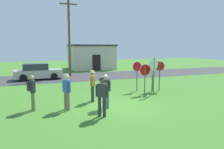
% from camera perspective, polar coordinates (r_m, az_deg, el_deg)
% --- Properties ---
extents(ground_plane, '(80.00, 80.00, 0.00)m').
position_cam_1_polar(ground_plane, '(10.66, 1.12, -8.86)').
color(ground_plane, '#3D7528').
extents(street_asphalt, '(60.00, 6.40, 0.01)m').
position_cam_1_polar(street_asphalt, '(21.55, -10.48, -0.69)').
color(street_asphalt, '#38383A').
rests_on(street_asphalt, ground).
extents(building_background, '(6.02, 5.51, 3.42)m').
position_cam_1_polar(building_background, '(29.69, -5.82, 4.90)').
color(building_background, beige).
rests_on(building_background, ground).
extents(utility_pole, '(1.80, 0.24, 7.99)m').
position_cam_1_polar(utility_pole, '(22.01, -11.76, 10.34)').
color(utility_pole, brown).
rests_on(utility_pole, ground).
extents(parked_car_on_street, '(4.32, 2.06, 1.51)m').
position_cam_1_polar(parked_car_on_street, '(20.90, -19.84, 0.64)').
color(parked_car_on_street, '#B7B2A3').
rests_on(parked_car_on_street, ground).
extents(stop_sign_rear_right, '(0.77, 0.23, 2.18)m').
position_cam_1_polar(stop_sign_rear_right, '(14.64, 11.26, 1.40)').
color(stop_sign_rear_right, '#51664C').
rests_on(stop_sign_rear_right, ground).
extents(stop_sign_leaning_left, '(0.38, 0.73, 1.95)m').
position_cam_1_polar(stop_sign_leaning_left, '(14.08, 11.13, 0.48)').
color(stop_sign_leaning_left, '#51664C').
rests_on(stop_sign_leaning_left, ground).
extents(stop_sign_tallest, '(0.69, 0.11, 2.05)m').
position_cam_1_polar(stop_sign_tallest, '(14.31, 6.95, 0.91)').
color(stop_sign_tallest, '#51664C').
rests_on(stop_sign_tallest, ground).
extents(stop_sign_low_front, '(0.60, 0.34, 2.06)m').
position_cam_1_polar(stop_sign_low_front, '(14.74, 13.05, 0.98)').
color(stop_sign_low_front, '#51664C').
rests_on(stop_sign_low_front, ground).
extents(stop_sign_leaning_right, '(0.83, 0.38, 2.43)m').
position_cam_1_polar(stop_sign_leaning_right, '(13.42, 11.53, 1.72)').
color(stop_sign_leaning_right, '#51664C').
rests_on(stop_sign_leaning_right, ground).
extents(stop_sign_far_back, '(0.77, 0.07, 1.94)m').
position_cam_1_polar(stop_sign_far_back, '(13.50, 9.09, 0.20)').
color(stop_sign_far_back, '#51664C').
rests_on(stop_sign_far_back, ground).
extents(person_in_teal, '(0.48, 0.39, 1.74)m').
position_cam_1_polar(person_in_teal, '(8.92, -2.82, -5.57)').
color(person_in_teal, '#2D2D33').
rests_on(person_in_teal, ground).
extents(person_in_blue, '(0.36, 0.51, 1.74)m').
position_cam_1_polar(person_in_blue, '(10.13, -12.45, -4.17)').
color(person_in_blue, '#7A6B56').
rests_on(person_in_blue, ground).
extents(person_on_left, '(0.39, 0.56, 1.69)m').
position_cam_1_polar(person_on_left, '(10.49, -21.25, -4.11)').
color(person_on_left, '#7A6B56').
rests_on(person_on_left, ground).
extents(person_holding_notes, '(0.31, 0.57, 1.74)m').
position_cam_1_polar(person_holding_notes, '(11.51, -5.43, -2.64)').
color(person_holding_notes, '#2D2D33').
rests_on(person_holding_notes, ground).
extents(person_near_signs, '(0.39, 0.47, 1.69)m').
position_cam_1_polar(person_near_signs, '(10.19, -1.78, -4.12)').
color(person_near_signs, '#4C5670').
rests_on(person_near_signs, ground).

